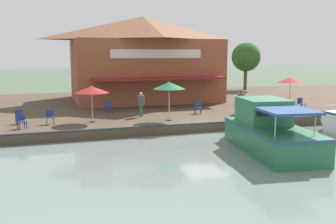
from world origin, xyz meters
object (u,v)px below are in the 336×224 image
object	(u,v)px
patio_umbrella_back_row	(92,90)
cafe_chair_far_corner_seat	(198,107)
motorboat_mid_row	(265,131)
tree_behind_restaurant	(246,58)
person_mid_patio	(241,98)
tree_downstream_bank	(124,53)
patio_umbrella_mid_patio_right	(169,86)
cafe_chair_under_first_umbrella	(301,103)
person_near_entrance	(141,102)
cafe_chair_facing_river	(50,116)
patio_umbrella_far_corner	(290,80)
waterfront_restaurant	(143,58)
cafe_chair_beside_entrance	(20,116)
cafe_chair_mid_patio	(21,120)
cafe_chair_back_row_seat	(108,106)

from	to	relation	value
patio_umbrella_back_row	cafe_chair_far_corner_seat	distance (m)	7.86
motorboat_mid_row	tree_behind_restaurant	size ratio (longest dim) A/B	1.37
person_mid_patio	tree_downstream_bank	xyz separation A→B (m)	(-15.36, -5.46, 3.26)
patio_umbrella_mid_patio_right	cafe_chair_under_first_umbrella	xyz separation A→B (m)	(-1.78, 11.30, -1.77)
cafe_chair_far_corner_seat	person_near_entrance	bearing A→B (deg)	-88.00
cafe_chair_facing_river	person_near_entrance	xyz separation A→B (m)	(-0.97, 5.92, 0.56)
patio_umbrella_far_corner	motorboat_mid_row	world-z (taller)	patio_umbrella_far_corner
waterfront_restaurant	cafe_chair_far_corner_seat	xyz separation A→B (m)	(9.27, 1.71, -3.39)
cafe_chair_beside_entrance	cafe_chair_facing_river	bearing A→B (deg)	69.63
waterfront_restaurant	cafe_chair_far_corner_seat	distance (m)	10.02
cafe_chair_mid_patio	tree_behind_restaurant	size ratio (longest dim) A/B	0.15
patio_umbrella_far_corner	tree_downstream_bank	world-z (taller)	tree_downstream_bank
cafe_chair_under_first_umbrella	tree_behind_restaurant	world-z (taller)	tree_behind_restaurant
cafe_chair_beside_entrance	cafe_chair_mid_patio	distance (m)	1.61
cafe_chair_back_row_seat	person_mid_patio	distance (m)	9.60
patio_umbrella_back_row	cafe_chair_mid_patio	size ratio (longest dim) A/B	2.71
patio_umbrella_mid_patio_right	cafe_chair_beside_entrance	size ratio (longest dim) A/B	2.95
cafe_chair_back_row_seat	person_near_entrance	world-z (taller)	person_near_entrance
patio_umbrella_back_row	tree_behind_restaurant	bearing A→B (deg)	129.32
cafe_chair_facing_river	motorboat_mid_row	size ratio (longest dim) A/B	0.11
person_near_entrance	motorboat_mid_row	world-z (taller)	motorboat_mid_row
patio_umbrella_mid_patio_right	tree_behind_restaurant	distance (m)	22.58
cafe_chair_facing_river	motorboat_mid_row	xyz separation A→B (m)	(7.29, 10.40, -0.08)
waterfront_restaurant	cafe_chair_mid_patio	size ratio (longest dim) A/B	15.55
patio_umbrella_back_row	cafe_chair_mid_patio	distance (m)	4.47
cafe_chair_beside_entrance	person_mid_patio	size ratio (longest dim) A/B	0.50
patio_umbrella_mid_patio_right	person_near_entrance	bearing A→B (deg)	-144.94
person_mid_patio	person_near_entrance	world-z (taller)	person_mid_patio
patio_umbrella_mid_patio_right	tree_behind_restaurant	world-z (taller)	tree_behind_restaurant
patio_umbrella_far_corner	tree_behind_restaurant	xyz separation A→B (m)	(-13.36, 3.30, 1.65)
cafe_chair_beside_entrance	person_near_entrance	distance (m)	7.71
patio_umbrella_mid_patio_right	person_mid_patio	bearing A→B (deg)	101.87
cafe_chair_beside_entrance	cafe_chair_mid_patio	size ratio (longest dim) A/B	1.00
patio_umbrella_mid_patio_right	cafe_chair_facing_river	bearing A→B (deg)	-97.77
cafe_chair_far_corner_seat	person_mid_patio	size ratio (longest dim) A/B	0.50
cafe_chair_far_corner_seat	person_near_entrance	world-z (taller)	person_near_entrance
waterfront_restaurant	person_near_entrance	bearing A→B (deg)	-14.91
cafe_chair_facing_river	cafe_chair_back_row_seat	world-z (taller)	same
cafe_chair_back_row_seat	cafe_chair_mid_patio	bearing A→B (deg)	-52.15
patio_umbrella_back_row	tree_behind_restaurant	size ratio (longest dim) A/B	0.41
cafe_chair_under_first_umbrella	cafe_chair_far_corner_seat	distance (m)	8.46
motorboat_mid_row	tree_downstream_bank	world-z (taller)	tree_downstream_bank
cafe_chair_far_corner_seat	cafe_chair_beside_entrance	world-z (taller)	same
cafe_chair_beside_entrance	person_mid_patio	world-z (taller)	person_mid_patio
cafe_chair_beside_entrance	patio_umbrella_far_corner	bearing A→B (deg)	95.37
person_near_entrance	cafe_chair_beside_entrance	bearing A→B (deg)	-87.67
patio_umbrella_mid_patio_right	cafe_chair_beside_entrance	world-z (taller)	patio_umbrella_mid_patio_right
patio_umbrella_mid_patio_right	cafe_chair_back_row_seat	distance (m)	5.76
patio_umbrella_far_corner	tree_behind_restaurant	bearing A→B (deg)	166.13
cafe_chair_back_row_seat	tree_behind_restaurant	distance (m)	22.24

